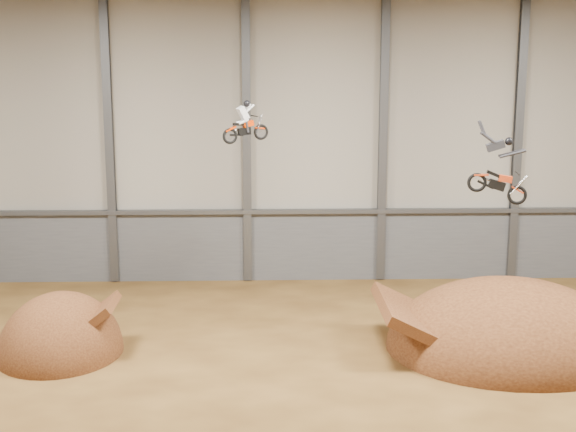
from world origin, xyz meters
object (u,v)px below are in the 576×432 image
object	(u,v)px
fmx_rider_a	(246,119)
takeoff_ramp	(61,353)
fmx_rider_b	(496,164)
landing_ramp	(508,349)

from	to	relation	value
fmx_rider_a	takeoff_ramp	bearing A→B (deg)	170.43
fmx_rider_b	takeoff_ramp	bearing A→B (deg)	-174.92
takeoff_ramp	landing_ramp	world-z (taller)	landing_ramp
takeoff_ramp	landing_ramp	xyz separation A→B (m)	(17.19, -0.08, 0.00)
takeoff_ramp	fmx_rider_a	world-z (taller)	fmx_rider_a
takeoff_ramp	fmx_rider_b	size ratio (longest dim) A/B	1.86
landing_ramp	fmx_rider_a	size ratio (longest dim) A/B	4.89
landing_ramp	fmx_rider_b	world-z (taller)	fmx_rider_b
landing_ramp	fmx_rider_b	bearing A→B (deg)	-140.49
fmx_rider_a	fmx_rider_b	xyz separation A→B (m)	(8.97, -3.02, -1.35)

